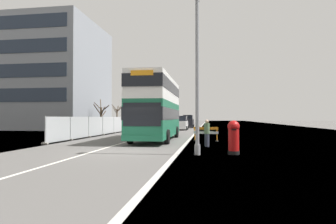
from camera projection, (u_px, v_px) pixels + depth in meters
ground at (131, 153)px, 14.74m from camera, size 140.00×280.00×0.10m
double_decker_bus at (157, 108)px, 22.40m from camera, size 2.99×10.77×4.91m
lamppost_foreground at (197, 79)px, 13.58m from camera, size 0.29×0.70×7.82m
red_pillar_postbox at (234, 136)px, 13.71m from camera, size 0.59×0.59×1.67m
roadworks_barrier at (206, 132)px, 21.28m from camera, size 1.91×0.82×1.08m
construction_site_fence at (114, 125)px, 32.25m from camera, size 0.44×27.40×1.92m
car_oncoming_near at (181, 123)px, 40.34m from camera, size 1.91×4.21×2.04m
car_receding_mid at (188, 122)px, 49.10m from camera, size 1.96×4.42×2.23m
bare_tree_far_verge_near at (101, 115)px, 41.21m from camera, size 2.56×2.82×4.61m
bare_tree_far_verge_mid at (137, 113)px, 65.43m from camera, size 2.74×2.76×5.19m
bare_tree_far_verge_far at (117, 114)px, 61.45m from camera, size 2.14×2.81×4.91m
pedestrian_at_kerb at (207, 133)px, 17.32m from camera, size 0.34×0.34×1.68m
backdrop_office_block at (9, 78)px, 46.14m from camera, size 30.06×14.78×16.67m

